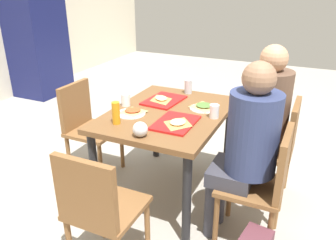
# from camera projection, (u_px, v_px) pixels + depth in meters

# --- Properties ---
(ground_plane) EXTENTS (10.00, 10.00, 0.02)m
(ground_plane) POSITION_uv_depth(u_px,v_px,m) (168.00, 191.00, 2.88)
(ground_plane) COLOR #9E998E
(main_table) EXTENTS (1.12, 0.84, 0.72)m
(main_table) POSITION_uv_depth(u_px,v_px,m) (168.00, 123.00, 2.63)
(main_table) COLOR brown
(main_table) RESTS_ON ground_plane
(chair_near_left) EXTENTS (0.40, 0.40, 0.83)m
(chair_near_left) POSITION_uv_depth(u_px,v_px,m) (265.00, 180.00, 2.14)
(chair_near_left) COLOR brown
(chair_near_left) RESTS_ON ground_plane
(chair_near_right) EXTENTS (0.40, 0.40, 0.83)m
(chair_near_right) POSITION_uv_depth(u_px,v_px,m) (278.00, 144.00, 2.61)
(chair_near_right) COLOR brown
(chair_near_right) RESTS_ON ground_plane
(chair_far_side) EXTENTS (0.40, 0.40, 0.83)m
(chair_far_side) POSITION_uv_depth(u_px,v_px,m) (86.00, 122.00, 3.00)
(chair_far_side) COLOR brown
(chair_far_side) RESTS_ON ground_plane
(chair_left_end) EXTENTS (0.40, 0.40, 0.83)m
(chair_left_end) POSITION_uv_depth(u_px,v_px,m) (98.00, 207.00, 1.90)
(chair_left_end) COLOR brown
(chair_left_end) RESTS_ON ground_plane
(person_in_red) EXTENTS (0.32, 0.42, 1.24)m
(person_in_red) POSITION_uv_depth(u_px,v_px,m) (246.00, 142.00, 2.10)
(person_in_red) COLOR #383842
(person_in_red) RESTS_ON ground_plane
(person_in_brown_jacket) EXTENTS (0.32, 0.42, 1.24)m
(person_in_brown_jacket) POSITION_uv_depth(u_px,v_px,m) (263.00, 112.00, 2.57)
(person_in_brown_jacket) COLOR #383842
(person_in_brown_jacket) RESTS_ON ground_plane
(tray_red_near) EXTENTS (0.36, 0.26, 0.02)m
(tray_red_near) POSITION_uv_depth(u_px,v_px,m) (176.00, 123.00, 2.37)
(tray_red_near) COLOR red
(tray_red_near) RESTS_ON main_table
(tray_red_far) EXTENTS (0.38, 0.29, 0.02)m
(tray_red_far) POSITION_uv_depth(u_px,v_px,m) (164.00, 100.00, 2.80)
(tray_red_far) COLOR red
(tray_red_far) RESTS_ON main_table
(paper_plate_center) EXTENTS (0.22, 0.22, 0.01)m
(paper_plate_center) POSITION_uv_depth(u_px,v_px,m) (131.00, 114.00, 2.54)
(paper_plate_center) COLOR white
(paper_plate_center) RESTS_ON main_table
(paper_plate_near_edge) EXTENTS (0.22, 0.22, 0.01)m
(paper_plate_near_edge) POSITION_uv_depth(u_px,v_px,m) (204.00, 108.00, 2.64)
(paper_plate_near_edge) COLOR white
(paper_plate_near_edge) RESTS_ON main_table
(pizza_slice_a) EXTENTS (0.19, 0.16, 0.02)m
(pizza_slice_a) POSITION_uv_depth(u_px,v_px,m) (178.00, 123.00, 2.33)
(pizza_slice_a) COLOR #C68C47
(pizza_slice_a) RESTS_ON tray_red_near
(pizza_slice_b) EXTENTS (0.24, 0.23, 0.02)m
(pizza_slice_b) POSITION_uv_depth(u_px,v_px,m) (161.00, 99.00, 2.79)
(pizza_slice_b) COLOR #C68C47
(pizza_slice_b) RESTS_ON tray_red_far
(pizza_slice_c) EXTENTS (0.23, 0.23, 0.02)m
(pizza_slice_c) POSITION_uv_depth(u_px,v_px,m) (133.00, 111.00, 2.56)
(pizza_slice_c) COLOR #DBAD60
(pizza_slice_c) RESTS_ON paper_plate_center
(pizza_slice_d) EXTENTS (0.25, 0.24, 0.02)m
(pizza_slice_d) POSITION_uv_depth(u_px,v_px,m) (204.00, 106.00, 2.66)
(pizza_slice_d) COLOR #DBAD60
(pizza_slice_d) RESTS_ON paper_plate_near_edge
(plastic_cup_a) EXTENTS (0.07, 0.07, 0.10)m
(plastic_cup_a) POSITION_uv_depth(u_px,v_px,m) (126.00, 100.00, 2.69)
(plastic_cup_a) COLOR white
(plastic_cup_a) RESTS_ON main_table
(plastic_cup_b) EXTENTS (0.07, 0.07, 0.10)m
(plastic_cup_b) POSITION_uv_depth(u_px,v_px,m) (214.00, 111.00, 2.46)
(plastic_cup_b) COLOR white
(plastic_cup_b) RESTS_ON main_table
(soda_can) EXTENTS (0.07, 0.07, 0.12)m
(soda_can) POSITION_uv_depth(u_px,v_px,m) (188.00, 87.00, 2.98)
(soda_can) COLOR #B7BCC6
(soda_can) RESTS_ON main_table
(condiment_bottle) EXTENTS (0.06, 0.06, 0.16)m
(condiment_bottle) POSITION_uv_depth(u_px,v_px,m) (116.00, 113.00, 2.35)
(condiment_bottle) COLOR orange
(condiment_bottle) RESTS_ON main_table
(foil_bundle) EXTENTS (0.10, 0.10, 0.10)m
(foil_bundle) POSITION_uv_depth(u_px,v_px,m) (140.00, 129.00, 2.17)
(foil_bundle) COLOR silver
(foil_bundle) RESTS_ON main_table
(drink_fridge) EXTENTS (0.70, 0.60, 1.90)m
(drink_fridge) POSITION_uv_depth(u_px,v_px,m) (36.00, 31.00, 4.93)
(drink_fridge) COLOR #14194C
(drink_fridge) RESTS_ON ground_plane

